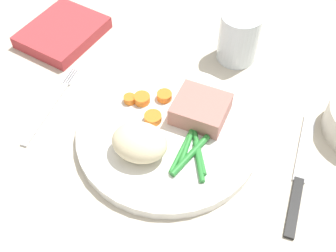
% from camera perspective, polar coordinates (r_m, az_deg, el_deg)
% --- Properties ---
extents(dining_table, '(1.20, 0.90, 0.02)m').
position_cam_1_polar(dining_table, '(0.61, 1.19, -3.46)').
color(dining_table, beige).
rests_on(dining_table, ground).
extents(dinner_plate, '(0.26, 0.26, 0.02)m').
position_cam_1_polar(dinner_plate, '(0.61, 0.00, -1.05)').
color(dinner_plate, white).
rests_on(dinner_plate, dining_table).
extents(meat_portion, '(0.08, 0.07, 0.03)m').
position_cam_1_polar(meat_portion, '(0.61, 4.45, 2.32)').
color(meat_portion, '#B2756B').
rests_on(meat_portion, dinner_plate).
extents(mashed_potatoes, '(0.08, 0.06, 0.04)m').
position_cam_1_polar(mashed_potatoes, '(0.57, -3.87, -2.23)').
color(mashed_potatoes, beige).
rests_on(mashed_potatoes, dinner_plate).
extents(carrot_slices, '(0.07, 0.07, 0.01)m').
position_cam_1_polar(carrot_slices, '(0.63, -2.71, 3.16)').
color(carrot_slices, orange).
rests_on(carrot_slices, dinner_plate).
extents(green_beans, '(0.05, 0.09, 0.01)m').
position_cam_1_polar(green_beans, '(0.58, 3.21, -3.61)').
color(green_beans, '#2D8C38').
rests_on(green_beans, dinner_plate).
extents(fork, '(0.01, 0.17, 0.00)m').
position_cam_1_polar(fork, '(0.68, -15.55, 2.74)').
color(fork, silver).
rests_on(fork, dining_table).
extents(knife, '(0.02, 0.20, 0.01)m').
position_cam_1_polar(knife, '(0.61, 17.45, -6.30)').
color(knife, black).
rests_on(knife, dining_table).
extents(water_glass, '(0.07, 0.07, 0.09)m').
position_cam_1_polar(water_glass, '(0.72, 9.52, 11.46)').
color(water_glass, silver).
rests_on(water_glass, dining_table).
extents(napkin, '(0.14, 0.16, 0.02)m').
position_cam_1_polar(napkin, '(0.79, -14.08, 12.23)').
color(napkin, '#B2383D').
rests_on(napkin, dining_table).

